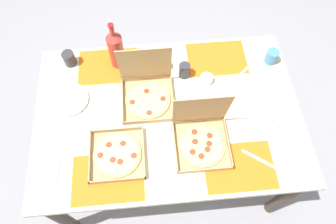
# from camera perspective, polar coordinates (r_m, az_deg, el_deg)

# --- Properties ---
(ground_plane) EXTENTS (6.00, 6.00, 0.00)m
(ground_plane) POSITION_cam_1_polar(r_m,az_deg,el_deg) (2.40, -0.00, -8.40)
(ground_plane) COLOR gray
(dining_table) EXTENTS (1.48, 1.00, 0.73)m
(dining_table) POSITION_cam_1_polar(r_m,az_deg,el_deg) (1.82, -0.00, -1.53)
(dining_table) COLOR #3F3328
(dining_table) RESTS_ON ground_plane
(placemat_near_left) EXTENTS (0.36, 0.26, 0.00)m
(placemat_near_left) POSITION_cam_1_polar(r_m,az_deg,el_deg) (1.61, -11.00, -11.89)
(placemat_near_left) COLOR orange
(placemat_near_left) RESTS_ON dining_table
(placemat_near_right) EXTENTS (0.36, 0.26, 0.00)m
(placemat_near_right) POSITION_cam_1_polar(r_m,az_deg,el_deg) (1.64, 12.99, -9.79)
(placemat_near_right) COLOR orange
(placemat_near_right) RESTS_ON dining_table
(placemat_far_left) EXTENTS (0.36, 0.26, 0.00)m
(placemat_far_left) POSITION_cam_1_polar(r_m,az_deg,el_deg) (1.93, -10.95, 8.32)
(placemat_far_left) COLOR orange
(placemat_far_left) RESTS_ON dining_table
(placemat_far_right) EXTENTS (0.36, 0.26, 0.00)m
(placemat_far_right) POSITION_cam_1_polar(r_m,az_deg,el_deg) (1.96, 8.96, 9.77)
(placemat_far_right) COLOR orange
(placemat_far_right) RESTS_ON dining_table
(pizza_box_edge_far) EXTENTS (0.29, 0.29, 0.32)m
(pizza_box_edge_far) POSITION_cam_1_polar(r_m,az_deg,el_deg) (1.74, -3.85, 3.70)
(pizza_box_edge_far) COLOR tan
(pizza_box_edge_far) RESTS_ON dining_table
(pizza_box_corner_left) EXTENTS (0.28, 0.29, 0.32)m
(pizza_box_corner_left) POSITION_cam_1_polar(r_m,az_deg,el_deg) (1.62, 6.16, -4.69)
(pizza_box_corner_left) COLOR tan
(pizza_box_corner_left) RESTS_ON dining_table
(pizza_box_center) EXTENTS (0.28, 0.28, 0.04)m
(pizza_box_center) POSITION_cam_1_polar(r_m,az_deg,el_deg) (1.63, -9.34, -7.79)
(pizza_box_center) COLOR tan
(pizza_box_center) RESTS_ON dining_table
(plate_middle) EXTENTS (0.21, 0.21, 0.02)m
(plate_middle) POSITION_cam_1_polar(r_m,az_deg,el_deg) (1.81, 16.45, 0.78)
(plate_middle) COLOR white
(plate_middle) RESTS_ON dining_table
(plate_near_right) EXTENTS (0.22, 0.22, 0.02)m
(plate_near_right) POSITION_cam_1_polar(r_m,az_deg,el_deg) (1.85, -17.77, 2.16)
(plate_near_right) COLOR white
(plate_near_right) RESTS_ON dining_table
(soda_bottle) EXTENTS (0.09, 0.09, 0.32)m
(soda_bottle) POSITION_cam_1_polar(r_m,az_deg,el_deg) (1.84, -9.59, 11.44)
(soda_bottle) COLOR #B2382D
(soda_bottle) RESTS_ON dining_table
(cup_clear_right) EXTENTS (0.08, 0.08, 0.09)m
(cup_clear_right) POSITION_cam_1_polar(r_m,az_deg,el_deg) (1.86, -1.36, 8.95)
(cup_clear_right) COLOR #BF4742
(cup_clear_right) RESTS_ON dining_table
(cup_red) EXTENTS (0.07, 0.07, 0.09)m
(cup_red) POSITION_cam_1_polar(r_m,az_deg,el_deg) (1.83, 3.05, 7.67)
(cup_red) COLOR #333338
(cup_red) RESTS_ON dining_table
(cup_dark) EXTENTS (0.07, 0.07, 0.09)m
(cup_dark) POSITION_cam_1_polar(r_m,az_deg,el_deg) (1.99, 18.58, 9.67)
(cup_dark) COLOR teal
(cup_dark) RESTS_ON dining_table
(cup_clear_left) EXTENTS (0.07, 0.07, 0.09)m
(cup_clear_left) POSITION_cam_1_polar(r_m,az_deg,el_deg) (1.97, -17.75, 9.36)
(cup_clear_left) COLOR #333338
(cup_clear_left) RESTS_ON dining_table
(condiment_bowl) EXTENTS (0.08, 0.08, 0.04)m
(condiment_bowl) POSITION_cam_1_polar(r_m,az_deg,el_deg) (1.84, 7.11, 6.07)
(condiment_bowl) COLOR white
(condiment_bowl) RESTS_ON dining_table
(knife_by_far_right) EXTENTS (0.03, 0.21, 0.00)m
(knife_by_far_right) POSITION_cam_1_polar(r_m,az_deg,el_deg) (1.69, -19.67, -9.77)
(knife_by_far_right) COLOR #B7B7BC
(knife_by_far_right) RESTS_ON dining_table
(fork_by_far_left) EXTENTS (0.16, 0.14, 0.00)m
(fork_by_far_left) POSITION_cam_1_polar(r_m,az_deg,el_deg) (1.94, 14.14, 7.61)
(fork_by_far_left) COLOR #B7B7BC
(fork_by_far_left) RESTS_ON dining_table
(fork_by_near_right) EXTENTS (0.16, 0.12, 0.00)m
(fork_by_near_right) POSITION_cam_1_polar(r_m,az_deg,el_deg) (1.68, 16.40, -8.34)
(fork_by_near_right) COLOR #B7B7BC
(fork_by_near_right) RESTS_ON dining_table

